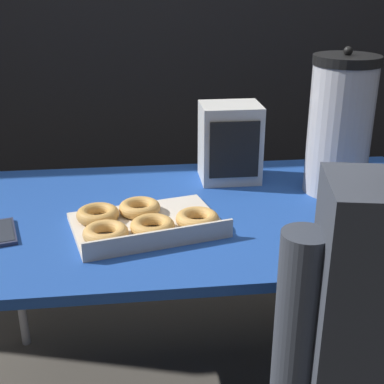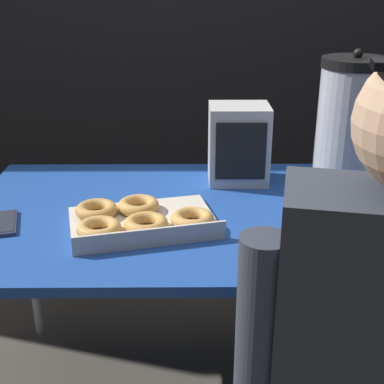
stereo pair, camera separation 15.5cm
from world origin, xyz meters
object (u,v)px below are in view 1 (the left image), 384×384
donut_box (143,222)px  space_heater (230,143)px  coffee_urn (340,126)px  cell_phone (2,232)px

donut_box → space_heater: 0.48m
coffee_urn → space_heater: (-0.31, 0.14, -0.09)m
cell_phone → coffee_urn: bearing=-3.6°
cell_phone → space_heater: (0.68, 0.34, 0.12)m
donut_box → cell_phone: 0.38m
space_heater → cell_phone: bearing=-153.7°
donut_box → cell_phone: donut_box is taller
coffee_urn → space_heater: 0.36m
coffee_urn → space_heater: coffee_urn is taller
coffee_urn → cell_phone: coffee_urn is taller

